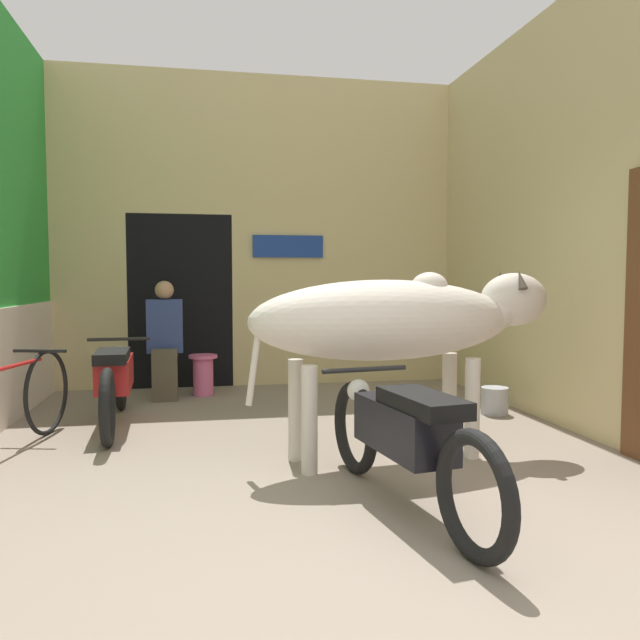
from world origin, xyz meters
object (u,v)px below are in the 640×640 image
object	(u,v)px
bicycle	(12,404)
plastic_stool	(203,374)
shopkeeper_seated	(165,337)
cow	(401,321)
motorcycle_near	(404,436)
motorcycle_far	(115,379)
bucket	(495,401)

from	to	relation	value
bicycle	plastic_stool	distance (m)	2.52
shopkeeper_seated	plastic_stool	bearing A→B (deg)	21.15
cow	motorcycle_near	xyz separation A→B (m)	(-0.30, -0.99, -0.58)
motorcycle_near	motorcycle_far	world-z (taller)	same
shopkeeper_seated	bucket	world-z (taller)	shopkeeper_seated
bicycle	bucket	world-z (taller)	bicycle
motorcycle_far	plastic_stool	size ratio (longest dim) A/B	4.46
cow	motorcycle_far	world-z (taller)	cow
motorcycle_near	motorcycle_far	distance (m)	3.03
motorcycle_far	plastic_stool	bearing A→B (deg)	60.71
cow	bicycle	size ratio (longest dim) A/B	1.36
shopkeeper_seated	bicycle	bearing A→B (deg)	-117.77
bucket	motorcycle_near	bearing A→B (deg)	-126.72
bicycle	motorcycle_far	bearing A→B (deg)	47.66
motorcycle_near	shopkeeper_seated	size ratio (longest dim) A/B	1.56
motorcycle_near	cow	bearing A→B (deg)	73.08
bucket	bicycle	bearing A→B (deg)	-172.46
bicycle	bucket	distance (m)	4.22
motorcycle_near	bucket	size ratio (longest dim) A/B	7.72
bicycle	bucket	bearing A→B (deg)	7.54
bicycle	plastic_stool	xyz separation A→B (m)	(1.42, 2.08, -0.13)
cow	bicycle	distance (m)	2.97
motorcycle_near	shopkeeper_seated	distance (m)	3.91
plastic_stool	bicycle	bearing A→B (deg)	-124.24
cow	bucket	size ratio (longest dim) A/B	9.16
motorcycle_near	motorcycle_far	size ratio (longest dim) A/B	0.99
cow	bicycle	xyz separation A→B (m)	(-2.82, 0.68, -0.63)
bicycle	plastic_stool	bearing A→B (deg)	55.76
motorcycle_near	shopkeeper_seated	xyz separation A→B (m)	(-1.51, 3.60, 0.25)
motorcycle_near	bucket	xyz separation A→B (m)	(1.66, 2.22, -0.29)
motorcycle_far	bicycle	world-z (taller)	motorcycle_far
plastic_stool	cow	bearing A→B (deg)	-63.00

